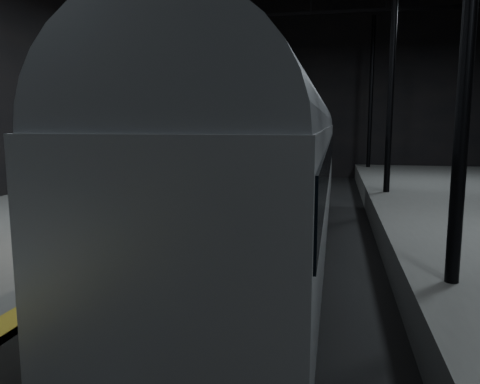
# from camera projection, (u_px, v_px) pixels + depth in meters

# --- Properties ---
(ground) EXTENTS (44.00, 44.00, 0.00)m
(ground) POSITION_uv_depth(u_px,v_px,m) (278.00, 261.00, 13.69)
(ground) COLOR black
(ground) RESTS_ON ground
(platform_left) EXTENTS (9.00, 43.80, 1.00)m
(platform_left) POSITION_uv_depth(u_px,v_px,m) (47.00, 232.00, 15.10)
(platform_left) COLOR #575754
(platform_left) RESTS_ON ground
(tactile_strip) EXTENTS (0.50, 43.80, 0.01)m
(tactile_strip) POSITION_uv_depth(u_px,v_px,m) (172.00, 223.00, 14.19)
(tactile_strip) COLOR olive
(tactile_strip) RESTS_ON platform_left
(track) EXTENTS (2.40, 43.00, 0.24)m
(track) POSITION_uv_depth(u_px,v_px,m) (278.00, 259.00, 13.68)
(track) COLOR #3F3328
(track) RESTS_ON ground
(train) EXTENTS (2.89, 19.29, 5.16)m
(train) POSITION_uv_depth(u_px,v_px,m) (280.00, 162.00, 13.46)
(train) COLOR #9C9FA3
(train) RESTS_ON ground
(woman) EXTENTS (0.74, 0.62, 1.73)m
(woman) POSITION_uv_depth(u_px,v_px,m) (163.00, 191.00, 14.89)
(woman) COLOR tan
(woman) RESTS_ON platform_left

